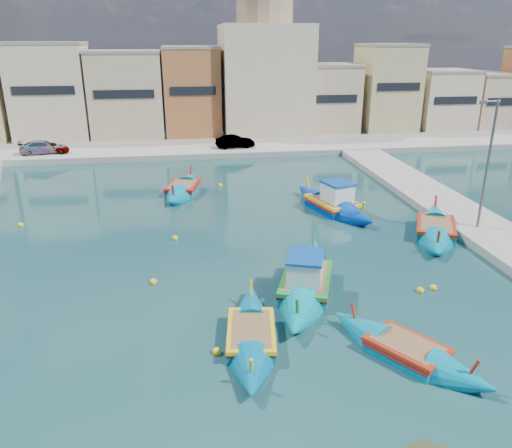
{
  "coord_description": "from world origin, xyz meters",
  "views": [
    {
      "loc": [
        0.19,
        -19.84,
        11.18
      ],
      "look_at": [
        4.0,
        6.0,
        1.4
      ],
      "focal_mm": 35.0,
      "sensor_mm": 36.0,
      "label": 1
    }
  ],
  "objects_px": {
    "quay_street_lamp": "(487,164)",
    "luzzu_green": "(183,190)",
    "church_block": "(264,63)",
    "luzzu_cyan_south": "(406,352)",
    "luzzu_blue_south": "(251,337)",
    "luzzu_cyan_mid": "(435,230)",
    "luzzu_turquoise_cabin": "(306,283)",
    "luzzu_blue_cabin": "(332,205)"
  },
  "relations": [
    {
      "from": "luzzu_turquoise_cabin",
      "to": "luzzu_cyan_south",
      "type": "distance_m",
      "value": 6.16
    },
    {
      "from": "quay_street_lamp",
      "to": "luzzu_blue_south",
      "type": "distance_m",
      "value": 18.14
    },
    {
      "from": "luzzu_blue_south",
      "to": "luzzu_cyan_south",
      "type": "distance_m",
      "value": 5.87
    },
    {
      "from": "church_block",
      "to": "luzzu_blue_south",
      "type": "relative_size",
      "value": 2.41
    },
    {
      "from": "quay_street_lamp",
      "to": "luzzu_green",
      "type": "relative_size",
      "value": 0.97
    },
    {
      "from": "church_block",
      "to": "luzzu_green",
      "type": "xyz_separation_m",
      "value": [
        -10.0,
        -22.77,
        -8.14
      ]
    },
    {
      "from": "luzzu_blue_cabin",
      "to": "luzzu_cyan_mid",
      "type": "height_order",
      "value": "luzzu_blue_cabin"
    },
    {
      "from": "luzzu_blue_south",
      "to": "luzzu_cyan_south",
      "type": "height_order",
      "value": "luzzu_blue_south"
    },
    {
      "from": "luzzu_turquoise_cabin",
      "to": "luzzu_blue_cabin",
      "type": "bearing_deg",
      "value": 67.51
    },
    {
      "from": "luzzu_cyan_mid",
      "to": "luzzu_blue_south",
      "type": "xyz_separation_m",
      "value": [
        -12.57,
        -9.64,
        -0.04
      ]
    },
    {
      "from": "church_block",
      "to": "luzzu_turquoise_cabin",
      "type": "relative_size",
      "value": 1.92
    },
    {
      "from": "luzzu_cyan_south",
      "to": "quay_street_lamp",
      "type": "bearing_deg",
      "value": 49.77
    },
    {
      "from": "quay_street_lamp",
      "to": "luzzu_cyan_south",
      "type": "height_order",
      "value": "quay_street_lamp"
    },
    {
      "from": "church_block",
      "to": "luzzu_cyan_mid",
      "type": "bearing_deg",
      "value": -81.56
    },
    {
      "from": "church_block",
      "to": "luzzu_blue_cabin",
      "type": "relative_size",
      "value": 2.02
    },
    {
      "from": "quay_street_lamp",
      "to": "luzzu_cyan_south",
      "type": "relative_size",
      "value": 1.19
    },
    {
      "from": "luzzu_cyan_mid",
      "to": "luzzu_cyan_south",
      "type": "bearing_deg",
      "value": -121.35
    },
    {
      "from": "church_block",
      "to": "quay_street_lamp",
      "type": "relative_size",
      "value": 2.39
    },
    {
      "from": "luzzu_turquoise_cabin",
      "to": "luzzu_cyan_mid",
      "type": "distance_m",
      "value": 11.1
    },
    {
      "from": "church_block",
      "to": "luzzu_cyan_south",
      "type": "relative_size",
      "value": 2.84
    },
    {
      "from": "luzzu_cyan_mid",
      "to": "luzzu_green",
      "type": "distance_m",
      "value": 18.55
    },
    {
      "from": "luzzu_green",
      "to": "luzzu_blue_south",
      "type": "relative_size",
      "value": 1.05
    },
    {
      "from": "church_block",
      "to": "quay_street_lamp",
      "type": "xyz_separation_m",
      "value": [
        7.44,
        -34.0,
        -4.07
      ]
    },
    {
      "from": "luzzu_cyan_south",
      "to": "church_block",
      "type": "bearing_deg",
      "value": 87.47
    },
    {
      "from": "luzzu_blue_south",
      "to": "luzzu_cyan_south",
      "type": "xyz_separation_m",
      "value": [
        5.57,
        -1.83,
        -0.0
      ]
    },
    {
      "from": "church_block",
      "to": "luzzu_blue_south",
      "type": "distance_m",
      "value": 44.73
    },
    {
      "from": "church_block",
      "to": "luzzu_cyan_mid",
      "type": "xyz_separation_m",
      "value": [
        5.0,
        -33.68,
        -8.13
      ]
    },
    {
      "from": "luzzu_blue_cabin",
      "to": "luzzu_turquoise_cabin",
      "type": "bearing_deg",
      "value": -112.49
    },
    {
      "from": "quay_street_lamp",
      "to": "luzzu_cyan_mid",
      "type": "relative_size",
      "value": 0.89
    },
    {
      "from": "quay_street_lamp",
      "to": "luzzu_turquoise_cabin",
      "type": "height_order",
      "value": "quay_street_lamp"
    },
    {
      "from": "quay_street_lamp",
      "to": "luzzu_green",
      "type": "height_order",
      "value": "quay_street_lamp"
    },
    {
      "from": "church_block",
      "to": "luzzu_green",
      "type": "distance_m",
      "value": 26.16
    },
    {
      "from": "luzzu_blue_cabin",
      "to": "luzzu_green",
      "type": "height_order",
      "value": "luzzu_blue_cabin"
    },
    {
      "from": "luzzu_turquoise_cabin",
      "to": "luzzu_blue_south",
      "type": "bearing_deg",
      "value": -129.26
    },
    {
      "from": "quay_street_lamp",
      "to": "luzzu_cyan_south",
      "type": "bearing_deg",
      "value": -130.23
    },
    {
      "from": "luzzu_blue_south",
      "to": "luzzu_blue_cabin",
      "type": "bearing_deg",
      "value": 62.65
    },
    {
      "from": "luzzu_turquoise_cabin",
      "to": "luzzu_cyan_mid",
      "type": "bearing_deg",
      "value": 31.67
    },
    {
      "from": "luzzu_turquoise_cabin",
      "to": "luzzu_blue_south",
      "type": "xyz_separation_m",
      "value": [
        -3.12,
        -3.82,
        -0.15
      ]
    },
    {
      "from": "church_block",
      "to": "luzzu_green",
      "type": "bearing_deg",
      "value": -113.7
    },
    {
      "from": "luzzu_turquoise_cabin",
      "to": "luzzu_cyan_south",
      "type": "height_order",
      "value": "luzzu_turquoise_cabin"
    },
    {
      "from": "luzzu_turquoise_cabin",
      "to": "luzzu_green",
      "type": "xyz_separation_m",
      "value": [
        -5.55,
        16.74,
        -0.11
      ]
    },
    {
      "from": "quay_street_lamp",
      "to": "luzzu_blue_south",
      "type": "relative_size",
      "value": 1.01
    }
  ]
}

